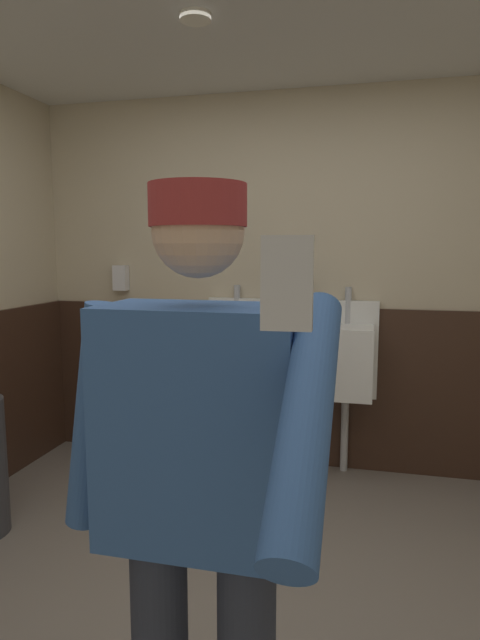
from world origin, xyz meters
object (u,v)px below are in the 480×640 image
urinal_middle (346,360)px  person (199,483)px  cell_phone (287,283)px  soap_dispenser (121,278)px  urinal_left (233,355)px

urinal_middle → person: 2.32m
cell_phone → soap_dispenser: cell_phone is taller
urinal_left → cell_phone: 2.99m
urinal_middle → urinal_left: bearing=180.0°
urinal_middle → person: size_ratio=0.76×
urinal_left → soap_dispenser: 1.01m
person → cell_phone: size_ratio=14.79×
urinal_left → person: (0.51, -2.31, 0.17)m
soap_dispenser → urinal_left: bearing=-7.9°
cell_phone → soap_dispenser: (-1.65, 2.93, -0.17)m
person → soap_dispenser: size_ratio=9.04×
cell_phone → soap_dispenser: 3.36m
urinal_middle → cell_phone: (0.04, -2.81, 0.67)m
cell_phone → soap_dispenser: bearing=116.8°
urinal_left → soap_dispenser: (-0.86, 0.12, 0.50)m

